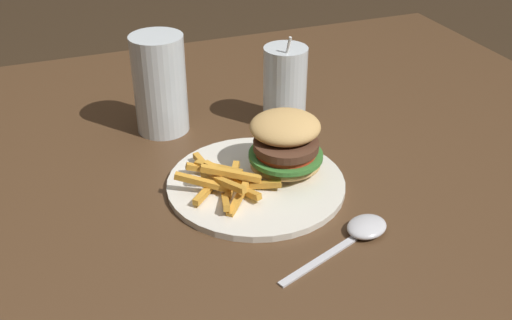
{
  "coord_description": "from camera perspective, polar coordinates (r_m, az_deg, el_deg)",
  "views": [
    {
      "loc": [
        -0.29,
        -0.78,
        1.27
      ],
      "look_at": [
        -0.03,
        -0.1,
        0.82
      ],
      "focal_mm": 42.0,
      "sensor_mm": 36.0,
      "label": 1
    }
  ],
  "objects": [
    {
      "name": "dining_table",
      "position": [
        1.04,
        -0.39,
        -5.62
      ],
      "size": [
        1.34,
        1.05,
        0.78
      ],
      "color": "#4C331E",
      "rests_on": "ground_plane"
    },
    {
      "name": "beer_glass",
      "position": [
        1.02,
        -9.12,
        6.91
      ],
      "size": [
        0.09,
        0.09,
        0.17
      ],
      "color": "silver",
      "rests_on": "dining_table"
    },
    {
      "name": "spoon",
      "position": [
        0.8,
        10.16,
        -6.51
      ],
      "size": [
        0.18,
        0.09,
        0.02
      ],
      "rotation": [
        0.0,
        0.0,
        0.36
      ],
      "color": "silver",
      "rests_on": "dining_table"
    },
    {
      "name": "meal_plate_near",
      "position": [
        0.88,
        1.31,
        -0.37
      ],
      "size": [
        0.26,
        0.26,
        0.1
      ],
      "color": "silver",
      "rests_on": "dining_table"
    },
    {
      "name": "juice_glass",
      "position": [
        1.03,
        2.76,
        6.72
      ],
      "size": [
        0.07,
        0.07,
        0.17
      ],
      "color": "silver",
      "rests_on": "dining_table"
    }
  ]
}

